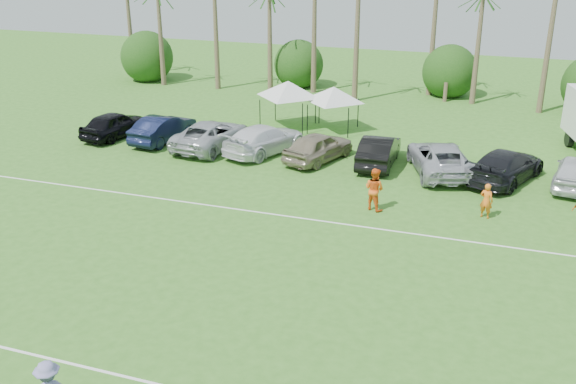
% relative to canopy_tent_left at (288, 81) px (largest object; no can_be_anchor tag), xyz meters
% --- Properties ---
extents(field_lines, '(80.00, 12.10, 0.01)m').
position_rel_canopy_tent_left_xyz_m(field_lines, '(2.84, -19.59, -3.01)').
color(field_lines, white).
rests_on(field_lines, ground).
extents(palm_tree_8, '(2.40, 2.40, 8.90)m').
position_rel_canopy_tent_left_xyz_m(palm_tree_8, '(15.84, 10.41, 4.47)').
color(palm_tree_8, brown).
rests_on(palm_tree_8, ground).
extents(bush_tree_0, '(4.00, 4.00, 4.00)m').
position_rel_canopy_tent_left_xyz_m(bush_tree_0, '(-16.16, 11.41, -1.22)').
color(bush_tree_0, brown).
rests_on(bush_tree_0, ground).
extents(bush_tree_1, '(4.00, 4.00, 4.00)m').
position_rel_canopy_tent_left_xyz_m(bush_tree_1, '(-3.16, 11.41, -1.22)').
color(bush_tree_1, brown).
rests_on(bush_tree_1, ground).
extents(bush_tree_2, '(4.00, 4.00, 4.00)m').
position_rel_canopy_tent_left_xyz_m(bush_tree_2, '(8.84, 11.41, -1.22)').
color(bush_tree_2, brown).
rests_on(bush_tree_2, ground).
extents(sideline_player_a, '(0.67, 0.54, 1.59)m').
position_rel_canopy_tent_left_xyz_m(sideline_player_a, '(12.87, -10.87, -2.22)').
color(sideline_player_a, orange).
rests_on(sideline_player_a, ground).
extents(sideline_player_b, '(1.17, 1.07, 1.96)m').
position_rel_canopy_tent_left_xyz_m(sideline_player_b, '(8.06, -11.56, -2.04)').
color(sideline_player_b, orange).
rests_on(sideline_player_b, ground).
extents(canopy_tent_left, '(4.35, 4.35, 3.52)m').
position_rel_canopy_tent_left_xyz_m(canopy_tent_left, '(0.00, 0.00, 0.00)').
color(canopy_tent_left, black).
rests_on(canopy_tent_left, ground).
extents(canopy_tent_right, '(4.05, 4.05, 3.28)m').
position_rel_canopy_tent_left_xyz_m(canopy_tent_right, '(2.93, 0.22, -0.21)').
color(canopy_tent_right, black).
rests_on(canopy_tent_right, ground).
extents(parked_car_0, '(2.62, 4.97, 1.61)m').
position_rel_canopy_tent_left_xyz_m(parked_car_0, '(-9.34, -5.60, -2.21)').
color(parked_car_0, black).
rests_on(parked_car_0, ground).
extents(parked_car_1, '(2.22, 5.05, 1.61)m').
position_rel_canopy_tent_left_xyz_m(parked_car_1, '(-6.06, -5.44, -2.21)').
color(parked_car_1, black).
rests_on(parked_car_1, ground).
extents(parked_car_2, '(3.19, 6.02, 1.61)m').
position_rel_canopy_tent_left_xyz_m(parked_car_2, '(-2.79, -5.66, -2.21)').
color(parked_car_2, '#A8ABB0').
rests_on(parked_car_2, ground).
extents(parked_car_3, '(4.08, 6.00, 1.61)m').
position_rel_canopy_tent_left_xyz_m(parked_car_3, '(0.48, -5.50, -2.21)').
color(parked_car_3, white).
rests_on(parked_car_3, ground).
extents(parked_car_4, '(3.33, 5.10, 1.61)m').
position_rel_canopy_tent_left_xyz_m(parked_car_4, '(3.75, -5.85, -2.21)').
color(parked_car_4, gray).
rests_on(parked_car_4, ground).
extents(parked_car_5, '(1.85, 4.95, 1.61)m').
position_rel_canopy_tent_left_xyz_m(parked_car_5, '(7.02, -5.45, -2.21)').
color(parked_car_5, black).
rests_on(parked_car_5, ground).
extents(parked_car_6, '(4.46, 6.36, 1.61)m').
position_rel_canopy_tent_left_xyz_m(parked_car_6, '(10.29, -5.68, -2.21)').
color(parked_car_6, '#AAADB5').
rests_on(parked_car_6, ground).
extents(parked_car_7, '(4.17, 6.00, 1.61)m').
position_rel_canopy_tent_left_xyz_m(parked_car_7, '(13.56, -5.81, -2.21)').
color(parked_car_7, black).
rests_on(parked_car_7, ground).
extents(parked_car_8, '(2.63, 4.98, 1.61)m').
position_rel_canopy_tent_left_xyz_m(parked_car_8, '(16.83, -5.60, -2.21)').
color(parked_car_8, silver).
rests_on(parked_car_8, ground).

